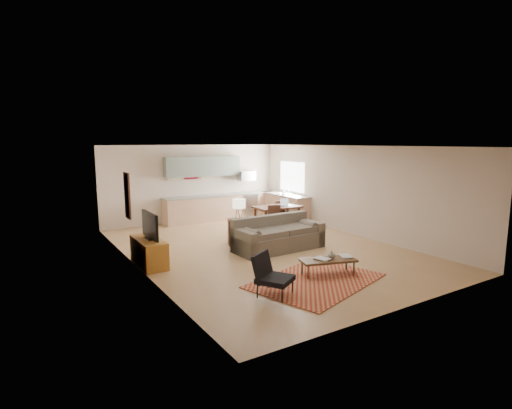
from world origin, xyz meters
TOP-DOWN VIEW (x-y plane):
  - room at (0.00, 0.00)m, footprint 9.00×9.00m
  - kitchen_counter_back at (0.90, 4.18)m, footprint 4.26×0.64m
  - kitchen_counter_right at (2.93, 3.00)m, footprint 0.64×2.26m
  - kitchen_range at (2.00, 4.18)m, footprint 0.62×0.62m
  - kitchen_microwave at (2.00, 4.20)m, footprint 0.62×0.40m
  - upper_cabinets at (0.30, 4.33)m, footprint 2.80×0.34m
  - window_right at (3.23, 3.00)m, footprint 0.02×1.40m
  - wall_art_left at (-3.21, 0.90)m, footprint 0.06×0.42m
  - triptych at (-0.10, 4.47)m, footprint 1.70×0.04m
  - rug at (-0.41, -2.68)m, footprint 3.06×2.51m
  - sofa at (0.33, -0.30)m, footprint 2.54×1.18m
  - coffee_table at (0.04, -2.53)m, footprint 1.27×0.80m
  - book_a at (-0.20, -2.50)m, footprint 0.38×0.42m
  - book_b at (0.38, -2.54)m, footprint 0.48×0.51m
  - vase at (0.15, -2.51)m, footprint 0.17×0.17m
  - armchair at (-1.56, -2.87)m, footprint 0.94×0.94m
  - tv_credenza at (-2.97, 0.19)m, footprint 0.51×1.33m
  - tv at (-2.92, 0.19)m, footprint 0.10×1.03m
  - console_table at (-0.28, 0.73)m, footprint 0.72×0.62m
  - table_lamp at (-0.28, 0.73)m, footprint 0.47×0.47m
  - dining_table at (1.74, 1.79)m, footprint 1.49×0.86m
  - dining_chair_near at (1.29, 1.15)m, footprint 0.48×0.50m
  - dining_chair_far at (2.19, 2.43)m, footprint 0.42×0.44m
  - laptop at (2.03, 1.69)m, footprint 0.32×0.24m
  - soap_bottle at (2.83, 2.95)m, footprint 0.10×0.10m

SIDE VIEW (x-z plane):
  - rug at x=-0.41m, z-range 0.00..0.02m
  - coffee_table at x=0.04m, z-range 0.00..0.36m
  - tv_credenza at x=-2.97m, z-range 0.00..0.62m
  - console_table at x=-0.28m, z-range 0.00..0.71m
  - book_b at x=0.38m, z-range 0.35..0.38m
  - book_a at x=-0.20m, z-range 0.35..0.38m
  - dining_table at x=1.74m, z-range 0.00..0.75m
  - armchair at x=-1.56m, z-range 0.00..0.78m
  - dining_chair_far at x=2.19m, z-range 0.00..0.85m
  - vase at x=0.15m, z-range 0.35..0.52m
  - sofa at x=0.33m, z-range 0.00..0.87m
  - dining_chair_near at x=1.29m, z-range 0.00..0.89m
  - kitchen_range at x=2.00m, z-range 0.00..0.90m
  - kitchen_counter_back at x=0.90m, z-range 0.00..0.92m
  - kitchen_counter_right at x=2.93m, z-range 0.00..0.92m
  - laptop at x=2.03m, z-range 0.75..0.99m
  - tv at x=-2.92m, z-range 0.62..1.23m
  - table_lamp at x=-0.28m, z-range 0.71..1.29m
  - soap_bottle at x=2.83m, z-range 0.92..1.11m
  - room at x=0.00m, z-range -3.15..5.85m
  - kitchen_microwave at x=2.00m, z-range 1.38..1.73m
  - window_right at x=3.23m, z-range 1.02..2.08m
  - wall_art_left at x=-3.21m, z-range 1.00..2.10m
  - triptych at x=-0.10m, z-range 1.50..2.00m
  - upper_cabinets at x=0.30m, z-range 1.60..2.30m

